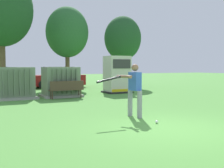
% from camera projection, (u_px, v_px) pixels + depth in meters
% --- Properties ---
extents(ground_plane, '(96.00, 96.00, 0.00)m').
position_uv_depth(ground_plane, '(171.00, 129.00, 7.39)').
color(ground_plane, '#51933D').
extents(transformer_west, '(2.10, 1.70, 1.62)m').
position_uv_depth(transformer_west, '(15.00, 83.00, 14.16)').
color(transformer_west, '#9E9B93').
rests_on(transformer_west, ground).
extents(transformer_mid_west, '(2.10, 1.70, 1.62)m').
position_uv_depth(transformer_mid_west, '(61.00, 82.00, 15.14)').
color(transformer_mid_west, '#9E9B93').
rests_on(transformer_mid_west, ground).
extents(generator_enclosure, '(1.60, 1.40, 2.30)m').
position_uv_depth(generator_enclosure, '(117.00, 75.00, 17.33)').
color(generator_enclosure, '#262626').
rests_on(generator_enclosure, ground).
extents(park_bench, '(1.81, 0.45, 0.92)m').
position_uv_depth(park_bench, '(67.00, 88.00, 14.23)').
color(park_bench, '#4C3828').
rests_on(park_bench, ground).
extents(batter, '(1.62, 0.74, 1.74)m').
position_uv_depth(batter, '(134.00, 88.00, 9.03)').
color(batter, gray).
rests_on(batter, ground).
extents(sports_ball, '(0.09, 0.09, 0.09)m').
position_uv_depth(sports_ball, '(157.00, 122.00, 8.11)').
color(sports_ball, white).
rests_on(sports_ball, ground).
extents(tree_center_left, '(4.07, 4.07, 7.78)m').
position_uv_depth(tree_center_left, '(1.00, 10.00, 17.98)').
color(tree_center_left, brown).
rests_on(tree_center_left, ground).
extents(tree_center_right, '(3.23, 3.23, 6.16)m').
position_uv_depth(tree_center_right, '(67.00, 32.00, 21.05)').
color(tree_center_right, brown).
rests_on(tree_center_right, ground).
extents(tree_right, '(2.98, 2.98, 5.70)m').
position_uv_depth(tree_right, '(123.00, 38.00, 22.45)').
color(tree_right, brown).
rests_on(tree_right, ground).
extents(parked_car_left_of_center, '(4.20, 1.92, 1.62)m').
position_uv_depth(parked_car_left_of_center, '(57.00, 78.00, 21.73)').
color(parked_car_left_of_center, maroon).
rests_on(parked_car_left_of_center, ground).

